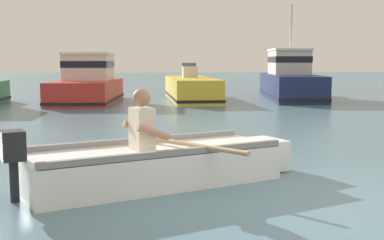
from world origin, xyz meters
name	(u,v)px	position (x,y,z in m)	size (l,w,h in m)	color
ground_plane	(305,210)	(0.00, 0.00, 0.00)	(120.00, 120.00, 0.00)	slate
rowboat_with_person	(159,163)	(-1.42, 1.31, 0.25)	(3.61, 2.15, 1.19)	white
moored_boat_red	(88,84)	(-3.25, 13.84, 0.68)	(2.63, 5.01, 1.83)	#B72D28
moored_boat_yellow	(191,89)	(0.69, 14.50, 0.41)	(1.73, 5.79, 1.44)	gold
moored_boat_navy	(290,80)	(4.76, 14.63, 0.76)	(2.75, 6.21, 3.75)	#19234C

